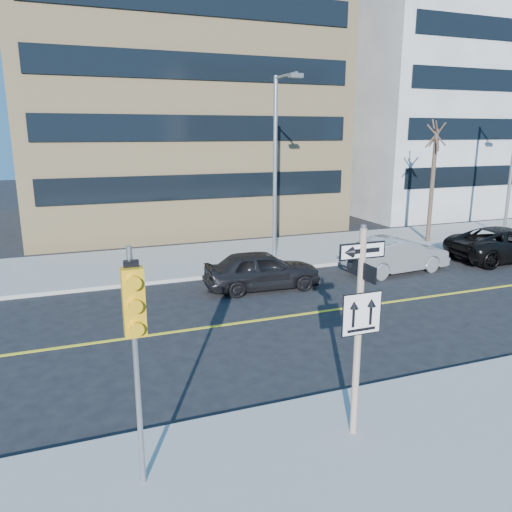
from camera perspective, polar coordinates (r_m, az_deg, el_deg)
name	(u,v)px	position (r m, az deg, el deg)	size (l,w,h in m)	color
ground	(297,380)	(12.35, 4.75, -13.98)	(120.00, 120.00, 0.00)	black
far_sidewalk	(489,233)	(32.05, 25.13, 2.36)	(66.00, 6.00, 0.15)	#A39F98
sign_pole	(359,321)	(9.34, 11.70, -7.28)	(0.92, 0.92, 4.06)	silver
traffic_signal	(135,322)	(7.71, -13.69, -7.32)	(0.32, 0.45, 4.00)	gray
parked_car_a	(262,270)	(18.79, 0.70, -1.58)	(4.38, 1.76, 1.49)	black
parked_car_b	(397,255)	(21.87, 15.80, 0.13)	(4.58, 1.60, 1.51)	gray
parked_car_c	(507,244)	(25.79, 26.77, 1.24)	(5.58, 2.57, 1.55)	black
streetlight_a	(277,156)	(22.40, 2.45, 11.31)	(0.55, 2.25, 8.00)	gray
street_tree_west	(436,138)	(27.61, 19.89, 12.61)	(1.80, 1.80, 6.35)	#3B2C22
building_brick	(167,83)	(35.62, -10.19, 18.92)	(18.00, 18.00, 18.00)	tan
building_grey_mid	(442,111)	(44.44, 20.45, 15.31)	(20.00, 16.00, 15.00)	#96989A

